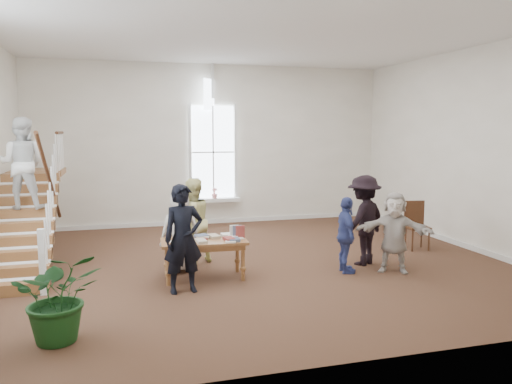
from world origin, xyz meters
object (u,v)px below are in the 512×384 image
object	(u,v)px
woman_cluster_b	(364,220)
person_yellow	(192,221)
elderly_woman	(180,231)
woman_cluster_c	(394,232)
library_table	(205,244)
floor_plant	(59,297)
police_officer	(183,239)
woman_cluster_a	(346,235)
side_chair	(416,222)

from	to	relation	value
woman_cluster_b	person_yellow	bearing A→B (deg)	-45.37
elderly_woman	woman_cluster_c	xyz separation A→B (m)	(3.89, -1.13, -0.01)
library_table	woman_cluster_b	bearing A→B (deg)	5.16
library_table	floor_plant	size ratio (longest dim) A/B	1.33
police_officer	floor_plant	size ratio (longest dim) A/B	1.54
library_table	person_yellow	world-z (taller)	person_yellow
police_officer	woman_cluster_c	size ratio (longest dim) A/B	1.18
woman_cluster_a	woman_cluster_b	size ratio (longest dim) A/B	0.80
woman_cluster_a	floor_plant	distance (m)	5.21
woman_cluster_b	woman_cluster_c	xyz separation A→B (m)	(0.30, -0.65, -0.13)
police_officer	woman_cluster_b	distance (m)	3.77
elderly_woman	woman_cluster_c	distance (m)	4.06
woman_cluster_a	woman_cluster_b	world-z (taller)	woman_cluster_b
person_yellow	floor_plant	xyz separation A→B (m)	(-2.18, -3.27, -0.28)
person_yellow	woman_cluster_b	distance (m)	3.44
elderly_woman	woman_cluster_a	size ratio (longest dim) A/B	1.07
woman_cluster_b	woman_cluster_c	size ratio (longest dim) A/B	1.17
floor_plant	side_chair	size ratio (longest dim) A/B	1.09
floor_plant	woman_cluster_b	bearing A→B (deg)	22.66
library_table	side_chair	xyz separation A→B (m)	(5.01, 1.00, -0.03)
police_officer	floor_plant	bearing A→B (deg)	-147.11
side_chair	woman_cluster_c	bearing A→B (deg)	-124.58
floor_plant	side_chair	world-z (taller)	floor_plant
library_table	side_chair	world-z (taller)	side_chair
woman_cluster_b	floor_plant	xyz separation A→B (m)	(-5.47, -2.28, -0.31)
elderly_woman	woman_cluster_a	bearing A→B (deg)	156.43
woman_cluster_a	side_chair	bearing A→B (deg)	-51.14
woman_cluster_a	woman_cluster_c	bearing A→B (deg)	-92.94
library_table	elderly_woman	xyz separation A→B (m)	(-0.36, 0.60, 0.14)
library_table	floor_plant	xyz separation A→B (m)	(-2.24, -2.17, -0.05)
police_officer	side_chair	size ratio (longest dim) A/B	1.67
elderly_woman	floor_plant	world-z (taller)	elderly_woman
police_officer	woman_cluster_c	xyz separation A→B (m)	(3.99, 0.12, -0.14)
person_yellow	woman_cluster_a	size ratio (longest dim) A/B	1.20
floor_plant	person_yellow	bearing A→B (deg)	56.29
police_officer	library_table	bearing A→B (deg)	46.89
elderly_woman	person_yellow	distance (m)	0.59
woman_cluster_b	elderly_woman	bearing A→B (deg)	-36.41
woman_cluster_c	floor_plant	distance (m)	6.00
police_officer	woman_cluster_c	world-z (taller)	police_officer
woman_cluster_a	floor_plant	size ratio (longest dim) A/B	1.23
library_table	woman_cluster_a	size ratio (longest dim) A/B	1.08
person_yellow	police_officer	bearing A→B (deg)	51.14
elderly_woman	woman_cluster_a	world-z (taller)	elderly_woman
woman_cluster_b	library_table	bearing A→B (deg)	-26.66
library_table	elderly_woman	bearing A→B (deg)	124.21
woman_cluster_a	woman_cluster_c	size ratio (longest dim) A/B	0.94
woman_cluster_b	woman_cluster_c	bearing A→B (deg)	86.03
woman_cluster_a	woman_cluster_b	bearing A→B (deg)	-43.54
woman_cluster_a	woman_cluster_b	distance (m)	0.77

